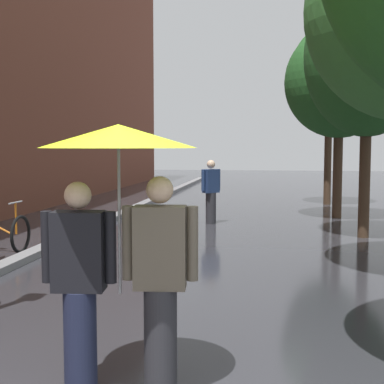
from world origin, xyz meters
The scene contains 6 objects.
kerb_strip centered at (-3.20, 10.00, 0.06)m, with size 0.30×36.00×0.12m, color slate.
street_tree_2 centered at (2.89, 8.65, 3.82)m, with size 2.63×2.63×5.53m.
street_tree_3 centered at (2.68, 11.79, 3.63)m, with size 2.91×2.91×5.13m.
street_tree_4 centered at (2.75, 15.26, 4.25)m, with size 2.58×2.58×5.91m.
couple_under_umbrella centered at (-0.19, 0.77, 1.45)m, with size 1.22×1.21×2.12m.
pedestrian_walking_midground centered at (-0.57, 10.21, 0.81)m, with size 0.43×0.45×1.60m.
Camera 1 is at (0.98, -3.25, 1.96)m, focal length 50.78 mm.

